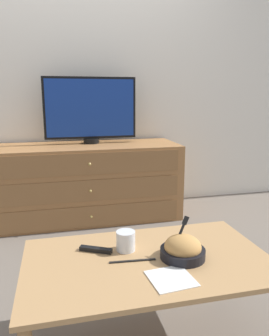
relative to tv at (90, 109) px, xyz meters
The scene contains 10 objects.
ground_plane 0.97m from the tv, 118.42° to the left, with size 12.00×12.00×0.00m, color #70665B.
wall_back 0.45m from the tv, 115.96° to the left, with size 12.00×0.05×2.60m.
dresser 0.63m from the tv, 122.30° to the right, with size 1.58×0.59×0.65m.
tv is the anchor object (origin of this frame).
coffee_table 1.77m from the tv, 88.48° to the right, with size 1.01×0.60×0.40m.
takeout_bowl 1.78m from the tv, 83.78° to the right, with size 0.19×0.19×0.16m.
drink_cup 1.65m from the tv, 91.07° to the right, with size 0.08×0.08×0.09m.
napkin 1.92m from the tv, 87.39° to the right, with size 0.17×0.17×0.00m.
knife 1.76m from the tv, 90.81° to the right, with size 0.19×0.03×0.01m.
remote_control 1.66m from the tv, 95.79° to the right, with size 0.14×0.09×0.02m.
Camera 1 is at (-0.18, -3.08, 1.06)m, focal length 35.00 mm.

